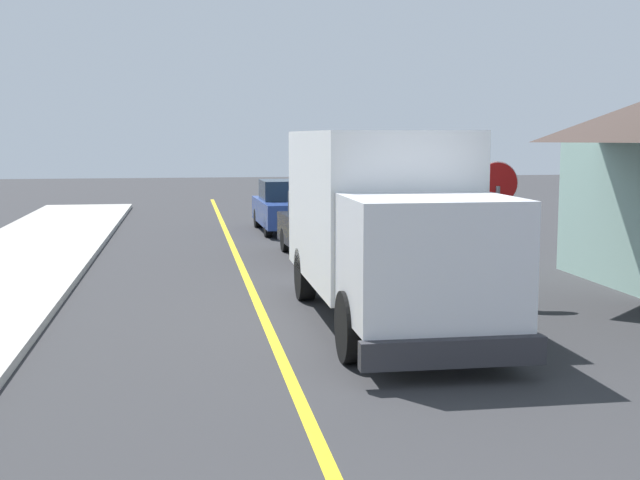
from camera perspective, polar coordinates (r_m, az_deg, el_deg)
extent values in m
cube|color=gold|center=(13.88, -3.56, -5.90)|extent=(0.16, 56.00, 0.01)
cube|color=white|center=(14.87, 3.66, 2.36)|extent=(2.41, 5.00, 2.60)
cube|color=silver|center=(11.55, 7.46, -1.29)|extent=(2.28, 2.00, 1.70)
cube|color=#1E2D3D|center=(10.65, 8.86, 0.01)|extent=(2.04, 0.08, 0.75)
cube|color=#2D2D33|center=(10.74, 9.01, -7.56)|extent=(2.40, 0.20, 0.36)
cylinder|color=black|center=(12.24, 11.85, -5.43)|extent=(0.30, 1.00, 1.00)
cylinder|color=black|center=(11.67, 2.12, -5.90)|extent=(0.30, 1.00, 1.00)
cylinder|color=black|center=(16.50, 6.22, -2.09)|extent=(0.30, 1.00, 1.00)
cylinder|color=black|center=(16.07, -1.02, -2.29)|extent=(0.30, 1.00, 1.00)
cube|color=black|center=(21.45, 0.38, 0.48)|extent=(2.02, 4.48, 0.76)
cube|color=#1E2D3D|center=(21.52, 0.30, 2.37)|extent=(1.67, 1.88, 0.64)
cylinder|color=black|center=(20.32, 3.41, -0.84)|extent=(0.25, 0.65, 0.64)
cylinder|color=black|center=(19.96, -0.97, -0.97)|extent=(0.25, 0.65, 0.64)
cylinder|color=black|center=(23.02, 1.55, 0.10)|extent=(0.25, 0.65, 0.64)
cylinder|color=black|center=(22.71, -2.33, 0.00)|extent=(0.25, 0.65, 0.64)
cube|color=#2D4793|center=(27.47, -2.27, 1.93)|extent=(1.92, 4.45, 0.76)
cube|color=#1E2D3D|center=(27.56, -2.33, 3.40)|extent=(1.63, 1.84, 0.64)
cylinder|color=black|center=(26.25, -0.11, 0.97)|extent=(0.24, 0.65, 0.64)
cylinder|color=black|center=(26.01, -3.53, 0.90)|extent=(0.24, 0.65, 0.64)
cylinder|color=black|center=(29.01, -1.14, 1.55)|extent=(0.24, 0.65, 0.64)
cylinder|color=black|center=(28.79, -4.24, 1.49)|extent=(0.24, 0.65, 0.64)
cylinder|color=gray|center=(15.90, 11.87, -0.36)|extent=(0.08, 0.08, 2.20)
cylinder|color=red|center=(15.82, 11.94, 3.78)|extent=(0.76, 0.03, 0.76)
cylinder|color=white|center=(15.84, 11.91, 3.79)|extent=(0.80, 0.02, 0.80)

